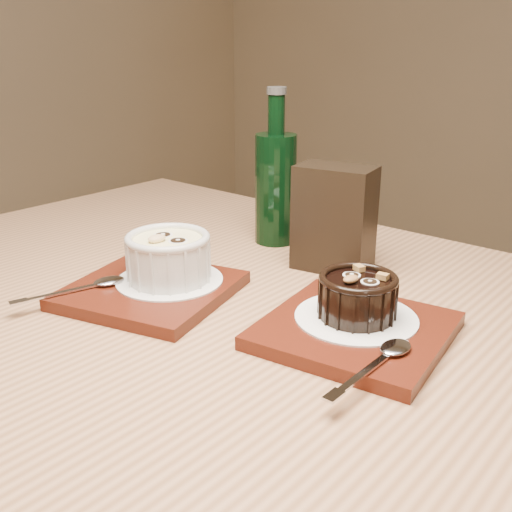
{
  "coord_description": "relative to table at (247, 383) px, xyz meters",
  "views": [
    {
      "loc": [
        0.3,
        -0.39,
        1.04
      ],
      "look_at": [
        -0.07,
        0.11,
        0.81
      ],
      "focal_mm": 42.0,
      "sensor_mm": 36.0,
      "label": 1
    }
  ],
  "objects": [
    {
      "name": "table",
      "position": [
        0.0,
        0.0,
        0.0
      ],
      "size": [
        1.25,
        0.88,
        0.75
      ],
      "rotation": [
        0.0,
        0.0,
        -0.07
      ],
      "color": "#92623F",
      "rests_on": "ground"
    },
    {
      "name": "tray_left",
      "position": [
        -0.12,
        -0.03,
        0.1
      ],
      "size": [
        0.21,
        0.21,
        0.01
      ],
      "primitive_type": "cube",
      "rotation": [
        0.0,
        0.0,
        0.2
      ],
      "color": "#511A0D",
      "rests_on": "table"
    },
    {
      "name": "doily_left",
      "position": [
        -0.11,
        -0.01,
        0.11
      ],
      "size": [
        0.13,
        0.13,
        0.0
      ],
      "primitive_type": "cylinder",
      "color": "white",
      "rests_on": "tray_left"
    },
    {
      "name": "ramekin_white",
      "position": [
        -0.11,
        -0.01,
        0.14
      ],
      "size": [
        0.1,
        0.1,
        0.06
      ],
      "rotation": [
        0.0,
        0.0,
        -0.17
      ],
      "color": "silver",
      "rests_on": "doily_left"
    },
    {
      "name": "spoon_left",
      "position": [
        -0.18,
        -0.09,
        0.11
      ],
      "size": [
        0.07,
        0.13,
        0.01
      ],
      "primitive_type": null,
      "rotation": [
        0.0,
        0.0,
        -0.34
      ],
      "color": "silver",
      "rests_on": "tray_left"
    },
    {
      "name": "tray_right",
      "position": [
        0.13,
        0.02,
        0.1
      ],
      "size": [
        0.19,
        0.19,
        0.01
      ],
      "primitive_type": "cube",
      "rotation": [
        0.0,
        0.0,
        0.08
      ],
      "color": "#511A0D",
      "rests_on": "table"
    },
    {
      "name": "doily_right",
      "position": [
        0.12,
        0.03,
        0.11
      ],
      "size": [
        0.13,
        0.13,
        0.0
      ],
      "primitive_type": "cylinder",
      "color": "white",
      "rests_on": "tray_right"
    },
    {
      "name": "ramekin_dark",
      "position": [
        0.12,
        0.03,
        0.13
      ],
      "size": [
        0.08,
        0.08,
        0.05
      ],
      "rotation": [
        0.0,
        0.0,
        -0.23
      ],
      "color": "black",
      "rests_on": "doily_right"
    },
    {
      "name": "spoon_right",
      "position": [
        0.18,
        -0.04,
        0.11
      ],
      "size": [
        0.04,
        0.14,
        0.01
      ],
      "primitive_type": null,
      "rotation": [
        0.0,
        0.0,
        -0.07
      ],
      "color": "silver",
      "rests_on": "tray_right"
    },
    {
      "name": "condiment_stand",
      "position": [
        0.01,
        0.18,
        0.16
      ],
      "size": [
        0.11,
        0.07,
        0.14
      ],
      "primitive_type": "cube",
      "rotation": [
        0.0,
        0.0,
        0.12
      ],
      "color": "black",
      "rests_on": "table"
    },
    {
      "name": "green_bottle",
      "position": [
        -0.12,
        0.23,
        0.18
      ],
      "size": [
        0.06,
        0.06,
        0.23
      ],
      "color": "black",
      "rests_on": "table"
    }
  ]
}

